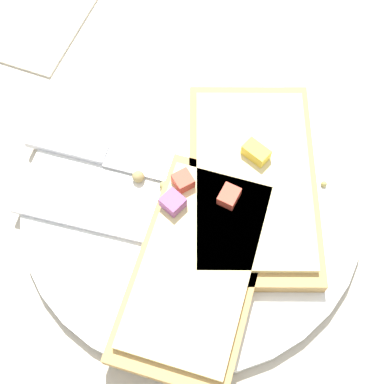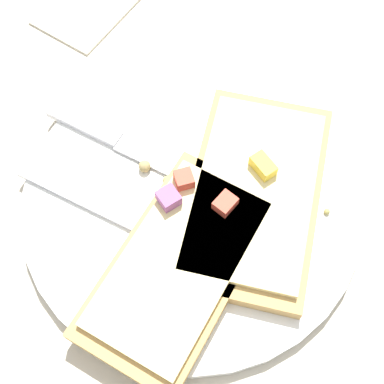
{
  "view_description": "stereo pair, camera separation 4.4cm",
  "coord_description": "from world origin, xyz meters",
  "px_view_note": "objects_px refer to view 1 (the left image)",
  "views": [
    {
      "loc": [
        0.18,
        0.07,
        0.42
      ],
      "look_at": [
        0.0,
        0.0,
        0.02
      ],
      "focal_mm": 50.0,
      "sensor_mm": 36.0,
      "label": 1
    },
    {
      "loc": [
        0.16,
        0.11,
        0.42
      ],
      "look_at": [
        0.0,
        0.0,
        0.02
      ],
      "focal_mm": 50.0,
      "sensor_mm": 36.0,
      "label": 2
    }
  ],
  "objects_px": {
    "plate": "(192,200)",
    "pizza_slice_main": "(252,180)",
    "pizza_slice_corner": "(197,265)",
    "napkin": "(44,20)",
    "knife": "(114,158)",
    "fork": "(162,240)"
  },
  "relations": [
    {
      "from": "knife",
      "to": "pizza_slice_main",
      "type": "relative_size",
      "value": 0.91
    },
    {
      "from": "plate",
      "to": "knife",
      "type": "xyz_separation_m",
      "value": [
        -0.01,
        -0.08,
        0.01
      ]
    },
    {
      "from": "plate",
      "to": "pizza_slice_main",
      "type": "relative_size",
      "value": 1.37
    },
    {
      "from": "knife",
      "to": "pizza_slice_corner",
      "type": "bearing_deg",
      "value": -38.63
    },
    {
      "from": "pizza_slice_corner",
      "to": "napkin",
      "type": "bearing_deg",
      "value": -133.5
    },
    {
      "from": "pizza_slice_corner",
      "to": "plate",
      "type": "bearing_deg",
      "value": -159.86
    },
    {
      "from": "plate",
      "to": "napkin",
      "type": "bearing_deg",
      "value": -123.3
    },
    {
      "from": "fork",
      "to": "pizza_slice_main",
      "type": "height_order",
      "value": "pizza_slice_main"
    },
    {
      "from": "pizza_slice_main",
      "to": "napkin",
      "type": "relative_size",
      "value": 1.65
    },
    {
      "from": "plate",
      "to": "napkin",
      "type": "relative_size",
      "value": 2.26
    },
    {
      "from": "plate",
      "to": "pizza_slice_main",
      "type": "distance_m",
      "value": 0.05
    },
    {
      "from": "fork",
      "to": "pizza_slice_main",
      "type": "xyz_separation_m",
      "value": [
        -0.07,
        0.05,
        0.01
      ]
    },
    {
      "from": "pizza_slice_main",
      "to": "pizza_slice_corner",
      "type": "height_order",
      "value": "same"
    },
    {
      "from": "fork",
      "to": "pizza_slice_corner",
      "type": "relative_size",
      "value": 1.26
    },
    {
      "from": "fork",
      "to": "pizza_slice_corner",
      "type": "xyz_separation_m",
      "value": [
        0.01,
        0.03,
        0.01
      ]
    },
    {
      "from": "knife",
      "to": "pizza_slice_main",
      "type": "xyz_separation_m",
      "value": [
        -0.02,
        0.12,
        0.01
      ]
    },
    {
      "from": "napkin",
      "to": "fork",
      "type": "bearing_deg",
      "value": 47.75
    },
    {
      "from": "knife",
      "to": "pizza_slice_main",
      "type": "bearing_deg",
      "value": 3.5
    },
    {
      "from": "pizza_slice_main",
      "to": "pizza_slice_corner",
      "type": "distance_m",
      "value": 0.09
    },
    {
      "from": "knife",
      "to": "napkin",
      "type": "relative_size",
      "value": 1.51
    },
    {
      "from": "pizza_slice_corner",
      "to": "napkin",
      "type": "relative_size",
      "value": 1.43
    },
    {
      "from": "plate",
      "to": "pizza_slice_corner",
      "type": "relative_size",
      "value": 1.57
    }
  ]
}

